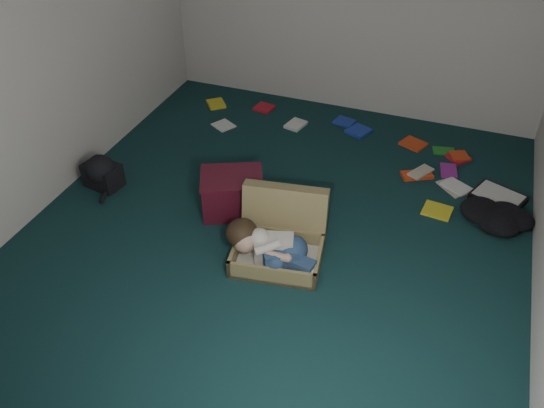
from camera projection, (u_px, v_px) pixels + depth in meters
The scene contains 10 objects.
floor at pixel (278, 227), 4.81m from camera, with size 4.50×4.50×0.00m, color #112F31.
wall_front at pixel (93, 313), 2.35m from camera, with size 4.50×4.50×0.00m, color silver.
wall_left at pixel (43, 45), 4.57m from camera, with size 4.50×4.50×0.00m, color silver.
suitcase at pixel (280, 237), 4.48m from camera, with size 0.77×0.75×0.50m.
person at pixel (270, 247), 4.33m from camera, with size 0.75×0.36×0.31m.
maroon_bin at pixel (232, 193), 4.89m from camera, with size 0.64×0.58×0.36m.
backpack at pixel (103, 174), 5.22m from camera, with size 0.40×0.32×0.24m, color black, non-canonical shape.
clothing_pile at pixel (497, 218), 4.80m from camera, with size 0.42×0.34×0.13m, color black, non-canonical shape.
paper_tray at pixel (498, 197), 5.09m from camera, with size 0.52×0.46×0.06m.
book_scatter at pixel (362, 145), 5.83m from camera, with size 2.94×1.50×0.02m.
Camera 1 is at (1.24, -3.48, 3.09)m, focal length 38.00 mm.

